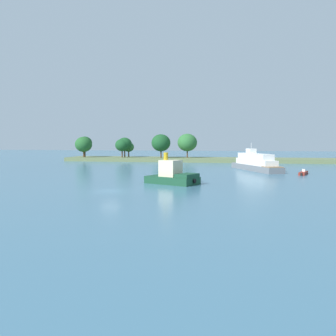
{
  "coord_description": "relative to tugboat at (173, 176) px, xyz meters",
  "views": [
    {
      "loc": [
        16.47,
        -46.64,
        6.84
      ],
      "look_at": [
        3.06,
        26.83,
        1.2
      ],
      "focal_mm": 38.72,
      "sensor_mm": 36.0,
      "label": 1
    }
  ],
  "objects": [
    {
      "name": "ground_plane",
      "position": [
        -6.91,
        -9.89,
        -1.26
      ],
      "size": [
        400.0,
        400.0,
        0.0
      ],
      "primitive_type": "plane",
      "color": "teal"
    },
    {
      "name": "treeline_island",
      "position": [
        -9.6,
        62.08,
        1.45
      ],
      "size": [
        90.87,
        13.37,
        9.15
      ],
      "color": "#66754C",
      "rests_on": "ground"
    },
    {
      "name": "tugboat",
      "position": [
        0.0,
        0.0,
        0.0
      ],
      "size": [
        9.19,
        7.3,
        4.95
      ],
      "color": "#19472D",
      "rests_on": "ground"
    },
    {
      "name": "white_riverboat",
      "position": [
        14.48,
        29.19,
        0.44
      ],
      "size": [
        11.02,
        19.52,
        6.38
      ],
      "color": "slate",
      "rests_on": "ground"
    },
    {
      "name": "fishing_skiff",
      "position": [
        23.48,
        20.43,
        -0.96
      ],
      "size": [
        2.85,
        6.08,
        1.05
      ],
      "color": "maroon",
      "rests_on": "ground"
    }
  ]
}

